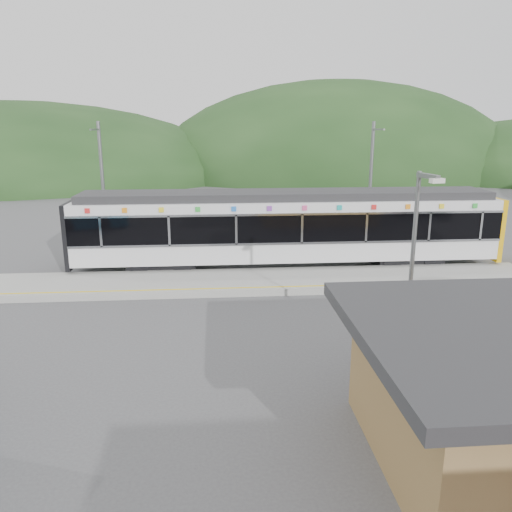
{
  "coord_description": "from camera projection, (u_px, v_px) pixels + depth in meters",
  "views": [
    {
      "loc": [
        -1.24,
        -17.54,
        6.77
      ],
      "look_at": [
        0.26,
        1.0,
        1.91
      ],
      "focal_mm": 35.0,
      "sensor_mm": 36.0,
      "label": 1
    }
  ],
  "objects": [
    {
      "name": "train",
      "position": [
        287.0,
        226.0,
        24.15
      ],
      "size": [
        20.44,
        3.01,
        3.74
      ],
      "color": "black",
      "rests_on": "ground"
    },
    {
      "name": "lamp_post",
      "position": [
        415.0,
        254.0,
        13.73
      ],
      "size": [
        0.37,
        1.02,
        5.6
      ],
      "rotation": [
        0.0,
        0.0,
        0.15
      ],
      "color": "slate",
      "rests_on": "ground"
    },
    {
      "name": "ground",
      "position": [
        251.0,
        312.0,
        18.72
      ],
      "size": [
        120.0,
        120.0,
        0.0
      ],
      "primitive_type": "plane",
      "color": "#4C4C4F",
      "rests_on": "ground"
    },
    {
      "name": "catenary_mast_east",
      "position": [
        370.0,
        186.0,
        26.6
      ],
      "size": [
        0.18,
        1.8,
        7.0
      ],
      "color": "slate",
      "rests_on": "ground"
    },
    {
      "name": "yellow_line",
      "position": [
        248.0,
        288.0,
        20.57
      ],
      "size": [
        26.0,
        0.1,
        0.01
      ],
      "primitive_type": "cube",
      "color": "yellow",
      "rests_on": "platform"
    },
    {
      "name": "hills",
      "position": [
        370.0,
        269.0,
        24.3
      ],
      "size": [
        146.0,
        149.0,
        26.0
      ],
      "color": "#1E3D19",
      "rests_on": "ground"
    },
    {
      "name": "catenary_mast_west",
      "position": [
        103.0,
        189.0,
        25.51
      ],
      "size": [
        0.18,
        1.8,
        7.0
      ],
      "color": "slate",
      "rests_on": "ground"
    },
    {
      "name": "platform",
      "position": [
        246.0,
        282.0,
        21.87
      ],
      "size": [
        26.0,
        3.2,
        0.3
      ],
      "primitive_type": "cube",
      "color": "#9E9E99",
      "rests_on": "ground"
    }
  ]
}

